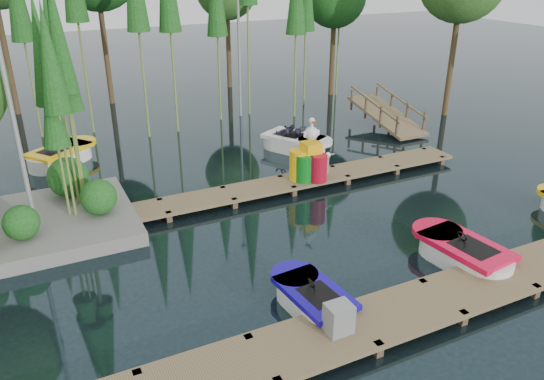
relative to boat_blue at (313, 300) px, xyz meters
name	(u,v)px	position (x,y,z in m)	size (l,w,h in m)	color
ground_plane	(264,237)	(0.39, 3.32, -0.23)	(90.00, 90.00, 0.00)	#19292F
near_dock	(360,326)	(0.39, -1.18, 0.00)	(18.00, 1.50, 0.50)	brown
far_dock	(258,189)	(1.39, 5.82, 0.00)	(15.00, 1.20, 0.50)	brown
lamp_island	(6,82)	(-5.11, 5.82, 4.03)	(0.30, 0.30, 7.25)	gray
lamp_rear	(238,22)	(4.39, 14.32, 4.03)	(0.30, 0.30, 7.25)	gray
ramp	(387,115)	(9.39, 9.82, 0.36)	(1.50, 3.94, 1.49)	brown
boat_blue	(313,300)	(0.00, 0.00, 0.00)	(1.27, 2.47, 0.80)	white
boat_red	(463,254)	(4.24, -0.03, 0.04)	(1.55, 2.90, 0.93)	white
boat_yellow_far	(61,156)	(-3.88, 11.53, 0.07)	(3.04, 2.73, 1.42)	white
boat_white_far	(295,143)	(4.43, 9.01, 0.08)	(2.55, 3.17, 1.37)	white
utility_cabinet	(339,318)	(-0.12, -1.18, 0.38)	(0.50, 0.43, 0.62)	gray
yellow_barrel	(299,165)	(2.86, 5.82, 0.57)	(0.66, 0.66, 1.00)	yellow
drum_cluster	(312,161)	(3.24, 5.67, 0.67)	(1.19, 1.09, 2.05)	#0C711A
seagull_post	(328,159)	(3.92, 5.82, 0.57)	(0.47, 0.25, 0.75)	gray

